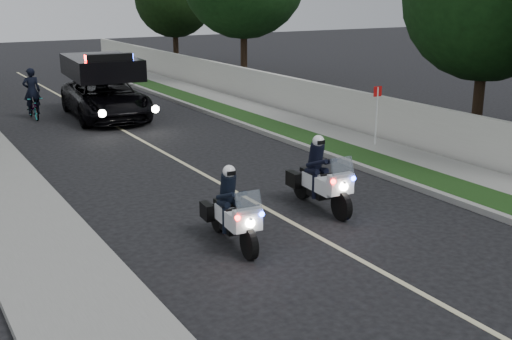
# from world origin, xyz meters

# --- Properties ---
(ground) EXTENTS (120.00, 120.00, 0.00)m
(ground) POSITION_xyz_m (0.00, 0.00, 0.00)
(ground) COLOR black
(ground) RESTS_ON ground
(curb_right) EXTENTS (0.20, 60.00, 0.15)m
(curb_right) POSITION_xyz_m (4.10, 10.00, 0.07)
(curb_right) COLOR gray
(curb_right) RESTS_ON ground
(grass_verge) EXTENTS (1.20, 60.00, 0.16)m
(grass_verge) POSITION_xyz_m (4.80, 10.00, 0.08)
(grass_verge) COLOR #193814
(grass_verge) RESTS_ON ground
(sidewalk_right) EXTENTS (1.40, 60.00, 0.16)m
(sidewalk_right) POSITION_xyz_m (6.10, 10.00, 0.08)
(sidewalk_right) COLOR gray
(sidewalk_right) RESTS_ON ground
(property_wall) EXTENTS (0.22, 60.00, 1.50)m
(property_wall) POSITION_xyz_m (7.10, 10.00, 0.75)
(property_wall) COLOR beige
(property_wall) RESTS_ON ground
(curb_left) EXTENTS (0.20, 60.00, 0.15)m
(curb_left) POSITION_xyz_m (-4.10, 10.00, 0.07)
(curb_left) COLOR gray
(curb_left) RESTS_ON ground
(lane_marking) EXTENTS (0.12, 50.00, 0.01)m
(lane_marking) POSITION_xyz_m (0.00, 10.00, 0.00)
(lane_marking) COLOR #BFB78C
(lane_marking) RESTS_ON ground
(police_moto_left) EXTENTS (0.86, 1.97, 1.63)m
(police_moto_left) POSITION_xyz_m (-1.70, 3.96, 0.00)
(police_moto_left) COLOR silver
(police_moto_left) RESTS_ON ground
(police_moto_right) EXTENTS (0.85, 2.09, 1.74)m
(police_moto_right) POSITION_xyz_m (1.09, 4.78, 0.00)
(police_moto_right) COLOR white
(police_moto_right) RESTS_ON ground
(police_suv) EXTENTS (3.17, 6.02, 2.82)m
(police_suv) POSITION_xyz_m (0.24, 18.01, 0.00)
(police_suv) COLOR black
(police_suv) RESTS_ON ground
(bicycle) EXTENTS (0.60, 1.68, 0.88)m
(bicycle) POSITION_xyz_m (-2.30, 19.31, 0.00)
(bicycle) COLOR black
(bicycle) RESTS_ON ground
(cyclist) EXTENTS (0.70, 0.51, 1.82)m
(cyclist) POSITION_xyz_m (-2.30, 19.31, 0.00)
(cyclist) COLOR black
(cyclist) RESTS_ON ground
(sign_post) EXTENTS (0.33, 0.33, 2.11)m
(sign_post) POSITION_xyz_m (6.00, 8.46, 0.00)
(sign_post) COLOR #A6230B
(sign_post) RESTS_ON ground
(tree_right_c) EXTENTS (7.34, 7.34, 9.26)m
(tree_right_c) POSITION_xyz_m (9.94, 7.82, 0.00)
(tree_right_c) COLOR #123310
(tree_right_c) RESTS_ON ground
(tree_right_d) EXTENTS (8.80, 8.80, 11.15)m
(tree_right_d) POSITION_xyz_m (9.76, 23.50, 0.00)
(tree_right_d) COLOR #163D14
(tree_right_d) RESTS_ON ground
(tree_right_e) EXTENTS (5.81, 5.81, 8.70)m
(tree_right_e) POSITION_xyz_m (10.02, 33.19, 0.00)
(tree_right_e) COLOR black
(tree_right_e) RESTS_ON ground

